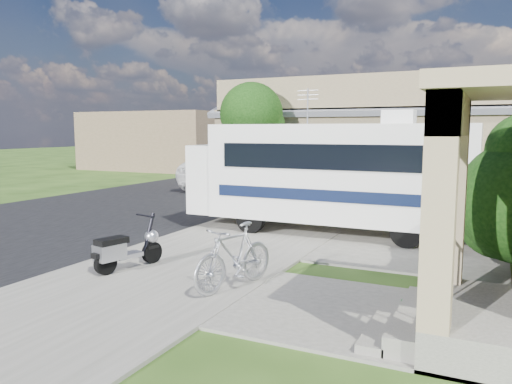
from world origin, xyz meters
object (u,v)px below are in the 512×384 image
at_px(pickup_truck, 242,170).
at_px(garden_hose, 414,309).
at_px(scooter, 125,249).
at_px(bicycle, 234,260).
at_px(motorhome, 331,173).
at_px(van, 293,162).

bearing_deg(pickup_truck, garden_hose, 134.38).
distance_m(scooter, garden_hose, 5.43).
bearing_deg(bicycle, pickup_truck, 132.46).
xyz_separation_m(scooter, pickup_truck, (-4.40, 13.53, 0.44)).
height_order(motorhome, scooter, motorhome).
height_order(motorhome, pickup_truck, motorhome).
xyz_separation_m(bicycle, garden_hose, (2.96, 0.22, -0.47)).
bearing_deg(garden_hose, bicycle, -175.80).
distance_m(bicycle, van, 22.45).
distance_m(motorhome, scooter, 6.03).
xyz_separation_m(pickup_truck, van, (-0.38, 7.64, -0.11)).
height_order(bicycle, pickup_truck, pickup_truck).
height_order(scooter, van, van).
height_order(motorhome, bicycle, motorhome).
bearing_deg(scooter, garden_hose, 15.31).
distance_m(bicycle, pickup_truck, 15.24).
relative_size(motorhome, bicycle, 4.03).
xyz_separation_m(pickup_truck, garden_hose, (9.81, -13.39, -0.82)).
relative_size(bicycle, van, 0.34).
relative_size(motorhome, scooter, 4.80).
bearing_deg(garden_hose, pickup_truck, 126.23).
height_order(bicycle, garden_hose, bicycle).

